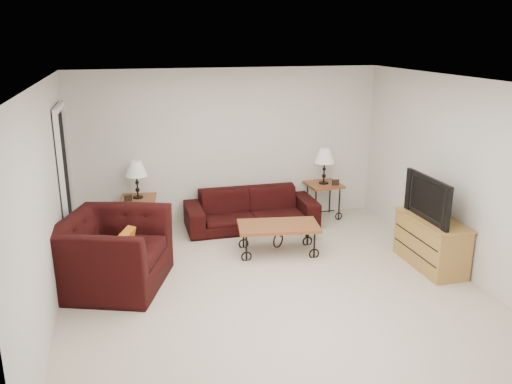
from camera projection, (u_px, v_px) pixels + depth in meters
ground at (270, 284)px, 6.58m from camera, size 5.00×5.00×0.00m
wall_back at (229, 146)px, 8.54m from camera, size 5.00×0.02×2.50m
wall_front at (362, 280)px, 3.90m from camera, size 5.00×0.02×2.50m
wall_left at (46, 204)px, 5.63m from camera, size 0.02×5.00×2.50m
wall_right at (456, 175)px, 6.81m from camera, size 0.02×5.00×2.50m
ceiling at (271, 81)px, 5.86m from camera, size 5.00×5.00×0.00m
doorway at (65, 184)px, 7.24m from camera, size 0.08×0.94×2.04m
sofa at (251, 209)px, 8.43m from camera, size 2.09×0.82×0.61m
side_table_left at (139, 215)px, 8.19m from camera, size 0.59×0.59×0.58m
side_table_right at (323, 200)px, 8.90m from camera, size 0.58×0.58×0.60m
lamp_left at (137, 180)px, 8.02m from camera, size 0.37×0.37×0.58m
lamp_right at (324, 166)px, 8.73m from camera, size 0.36×0.36×0.60m
photo_frame_left at (128, 198)px, 7.91m from camera, size 0.12×0.02×0.10m
photo_frame_right at (336, 182)px, 8.70m from camera, size 0.12×0.03×0.10m
coffee_table at (278, 239)px, 7.47m from camera, size 1.20×0.76×0.42m
armchair at (113, 252)px, 6.44m from camera, size 1.57×1.67×0.88m
throw_pillow at (125, 246)px, 6.40m from camera, size 0.23×0.41×0.40m
tv_stand at (431, 242)px, 7.01m from camera, size 0.47×1.12×0.67m
television at (434, 198)px, 6.82m from camera, size 0.13×1.00×0.58m
backpack at (308, 222)px, 8.04m from camera, size 0.44×0.40×0.47m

